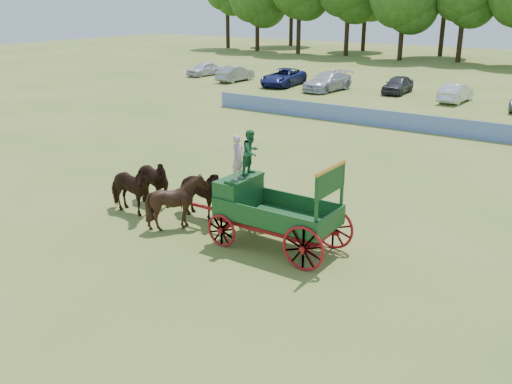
# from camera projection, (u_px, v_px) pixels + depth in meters

# --- Properties ---
(ground) EXTENTS (160.00, 160.00, 0.00)m
(ground) POSITION_uv_depth(u_px,v_px,m) (225.00, 223.00, 20.23)
(ground) COLOR olive
(ground) RESTS_ON ground
(horse_lead_left) EXTENTS (2.25, 1.03, 1.90)m
(horse_lead_left) POSITION_uv_depth(u_px,v_px,m) (128.00, 189.00, 20.81)
(horse_lead_left) COLOR black
(horse_lead_left) RESTS_ON ground
(horse_lead_right) EXTENTS (2.38, 1.34, 1.90)m
(horse_lead_right) POSITION_uv_depth(u_px,v_px,m) (150.00, 182.00, 21.66)
(horse_lead_right) COLOR black
(horse_lead_right) RESTS_ON ground
(horse_wheel_left) EXTENTS (1.96, 1.80, 1.90)m
(horse_wheel_left) POSITION_uv_depth(u_px,v_px,m) (178.00, 202.00, 19.52)
(horse_wheel_left) COLOR black
(horse_wheel_left) RESTS_ON ground
(horse_wheel_right) EXTENTS (2.26, 1.04, 1.90)m
(horse_wheel_right) POSITION_uv_depth(u_px,v_px,m) (198.00, 193.00, 20.38)
(horse_wheel_right) COLOR black
(horse_wheel_right) RESTS_ON ground
(farm_dray) EXTENTS (6.00, 2.00, 3.61)m
(farm_dray) POSITION_uv_depth(u_px,v_px,m) (259.00, 197.00, 18.17)
(farm_dray) COLOR #AA1511
(farm_dray) RESTS_ON ground
(sponsor_banner) EXTENTS (26.00, 0.08, 1.05)m
(sponsor_banner) POSITION_uv_depth(u_px,v_px,m) (391.00, 120.00, 34.63)
(sponsor_banner) COLOR #203EB1
(sponsor_banner) RESTS_ON ground
(parked_cars) EXTENTS (38.31, 6.99, 1.57)m
(parked_cars) POSITION_uv_depth(u_px,v_px,m) (373.00, 85.00, 46.70)
(parked_cars) COLOR silver
(parked_cars) RESTS_ON ground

